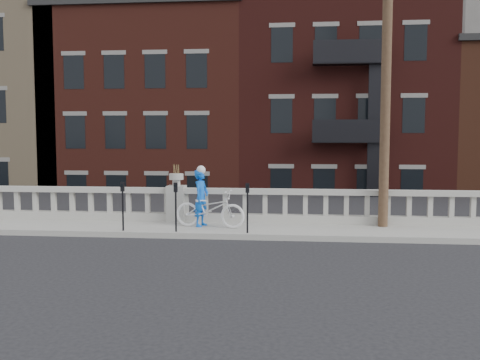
# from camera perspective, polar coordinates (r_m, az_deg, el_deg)

# --- Properties ---
(ground) EXTENTS (120.00, 120.00, 0.00)m
(ground) POSITION_cam_1_polar(r_m,az_deg,el_deg) (12.99, -10.58, -7.74)
(ground) COLOR black
(ground) RESTS_ON ground
(sidewalk) EXTENTS (32.00, 2.20, 0.15)m
(sidewalk) POSITION_cam_1_polar(r_m,az_deg,el_deg) (15.82, -7.51, -5.17)
(sidewalk) COLOR gray
(sidewalk) RESTS_ON ground
(balustrade) EXTENTS (28.00, 0.34, 1.03)m
(balustrade) POSITION_cam_1_polar(r_m,az_deg,el_deg) (16.65, -6.78, -2.69)
(balustrade) COLOR gray
(balustrade) RESTS_ON sidewalk
(planter_pedestal) EXTENTS (0.55, 0.55, 1.76)m
(planter_pedestal) POSITION_cam_1_polar(r_m,az_deg,el_deg) (16.63, -6.79, -2.05)
(planter_pedestal) COLOR gray
(planter_pedestal) RESTS_ON sidewalk
(lower_level) EXTENTS (80.00, 44.00, 20.80)m
(lower_level) POSITION_cam_1_polar(r_m,az_deg,el_deg) (35.33, 0.87, 4.53)
(lower_level) COLOR #605E59
(lower_level) RESTS_ON ground
(utility_pole) EXTENTS (1.60, 0.28, 10.00)m
(utility_pole) POSITION_cam_1_polar(r_m,az_deg,el_deg) (16.15, 15.38, 13.30)
(utility_pole) COLOR #422D1E
(utility_pole) RESTS_ON sidewalk
(parking_meter_a) EXTENTS (0.10, 0.09, 1.36)m
(parking_meter_a) POSITION_cam_1_polar(r_m,az_deg,el_deg) (15.18, -12.40, -2.15)
(parking_meter_a) COLOR black
(parking_meter_a) RESTS_ON sidewalk
(parking_meter_b) EXTENTS (0.10, 0.09, 1.36)m
(parking_meter_b) POSITION_cam_1_polar(r_m,az_deg,el_deg) (14.78, -6.87, -2.26)
(parking_meter_b) COLOR black
(parking_meter_b) RESTS_ON sidewalk
(parking_meter_c) EXTENTS (0.10, 0.09, 1.36)m
(parking_meter_c) POSITION_cam_1_polar(r_m,az_deg,el_deg) (14.48, 0.80, -2.37)
(parking_meter_c) COLOR black
(parking_meter_c) RESTS_ON sidewalk
(bicycle) EXTENTS (2.15, 1.03, 1.08)m
(bicycle) POSITION_cam_1_polar(r_m,az_deg,el_deg) (15.44, -3.22, -3.07)
(bicycle) COLOR silver
(bicycle) RESTS_ON sidewalk
(cyclist) EXTENTS (0.55, 0.69, 1.67)m
(cyclist) POSITION_cam_1_polar(r_m,az_deg,el_deg) (15.61, -4.16, -1.91)
(cyclist) COLOR blue
(cyclist) RESTS_ON sidewalk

